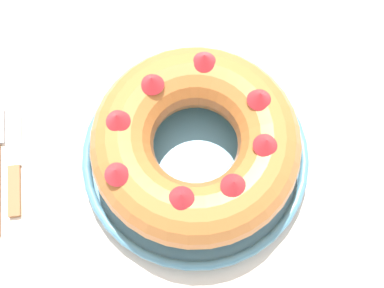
{
  "coord_description": "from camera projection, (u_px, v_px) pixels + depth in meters",
  "views": [
    {
      "loc": [
        -0.03,
        -0.24,
        1.44
      ],
      "look_at": [
        -0.0,
        -0.0,
        0.8
      ],
      "focal_mm": 50.0,
      "sensor_mm": 36.0,
      "label": 1
    }
  ],
  "objects": [
    {
      "name": "serving_dish",
      "position": [
        192.0,
        158.0,
        0.73
      ],
      "size": [
        0.31,
        0.31,
        0.03
      ],
      "color": "#518EB2",
      "rests_on": "dining_table"
    },
    {
      "name": "bundt_cake",
      "position": [
        192.0,
        144.0,
        0.68
      ],
      "size": [
        0.27,
        0.27,
        0.1
      ],
      "color": "#C67538",
      "rests_on": "serving_dish"
    },
    {
      "name": "ground_plane",
      "position": [
        194.0,
        247.0,
        1.44
      ],
      "size": [
        8.0,
        8.0,
        0.0
      ],
      "primitive_type": "plane",
      "color": "#4C4742"
    },
    {
      "name": "dining_table",
      "position": [
        195.0,
        178.0,
        0.83
      ],
      "size": [
        1.29,
        1.12,
        0.74
      ],
      "color": "beige",
      "rests_on": "ground_plane"
    },
    {
      "name": "cake_knife",
      "position": [
        14.0,
        168.0,
        0.74
      ],
      "size": [
        0.02,
        0.16,
        0.01
      ],
      "rotation": [
        0.0,
        0.0,
        -0.08
      ],
      "color": "#936038",
      "rests_on": "dining_table"
    }
  ]
}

